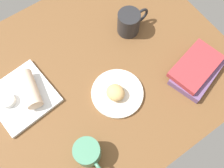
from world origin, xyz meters
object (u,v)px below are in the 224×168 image
at_px(scone_pastry, 116,93).
at_px(coffee_mug, 129,22).
at_px(round_plate, 117,93).
at_px(book_stack, 196,70).
at_px(breakfast_wrap, 30,89).
at_px(square_plate, 22,97).
at_px(second_mug, 88,153).
at_px(sauce_cup, 7,100).

distance_m(scone_pastry, coffee_mug, 0.32).
bearing_deg(round_plate, coffee_mug, -135.01).
bearing_deg(book_stack, breakfast_wrap, -27.27).
distance_m(square_plate, breakfast_wrap, 0.06).
xyz_separation_m(breakfast_wrap, second_mug, (-0.05, 0.32, -0.00)).
xyz_separation_m(book_stack, coffee_mug, (0.09, -0.32, 0.03)).
height_order(coffee_mug, second_mug, coffee_mug).
bearing_deg(round_plate, square_plate, -32.80).
bearing_deg(sauce_cup, second_mug, 112.62).
bearing_deg(scone_pastry, sauce_cup, -31.28).
bearing_deg(sauce_cup, square_plate, 169.60).
bearing_deg(second_mug, square_plate, -74.56).
bearing_deg(breakfast_wrap, second_mug, 109.34).
height_order(breakfast_wrap, second_mug, second_mug).
bearing_deg(square_plate, round_plate, 147.20).
distance_m(round_plate, square_plate, 0.37).
distance_m(breakfast_wrap, second_mug, 0.33).
bearing_deg(book_stack, sauce_cup, -25.19).
bearing_deg(breakfast_wrap, sauce_cup, -0.03).
bearing_deg(sauce_cup, coffee_mug, -179.29).
height_order(book_stack, second_mug, second_mug).
distance_m(sauce_cup, breakfast_wrap, 0.09).
xyz_separation_m(round_plate, scone_pastry, (0.01, 0.00, 0.03)).
distance_m(scone_pastry, second_mug, 0.24).
distance_m(book_stack, coffee_mug, 0.34).
bearing_deg(breakfast_wrap, square_plate, -0.03).
bearing_deg(book_stack, round_plate, -18.93).
relative_size(coffee_mug, second_mug, 1.06).
xyz_separation_m(scone_pastry, coffee_mug, (-0.23, -0.22, 0.02)).
height_order(scone_pastry, book_stack, scone_pastry).
relative_size(book_stack, second_mug, 1.75).
relative_size(scone_pastry, sauce_cup, 1.23).
bearing_deg(coffee_mug, scone_pastry, 43.98).
bearing_deg(sauce_cup, round_plate, 149.89).
distance_m(round_plate, scone_pastry, 0.03).
bearing_deg(second_mug, book_stack, -177.27).
height_order(sauce_cup, breakfast_wrap, breakfast_wrap).
relative_size(round_plate, scone_pastry, 2.83).
xyz_separation_m(square_plate, book_stack, (-0.62, 0.31, 0.02)).
height_order(square_plate, book_stack, book_stack).
xyz_separation_m(scone_pastry, second_mug, (0.21, 0.13, 0.01)).
distance_m(scone_pastry, square_plate, 0.36).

